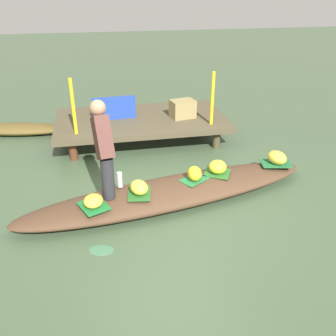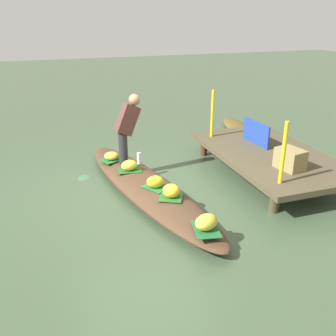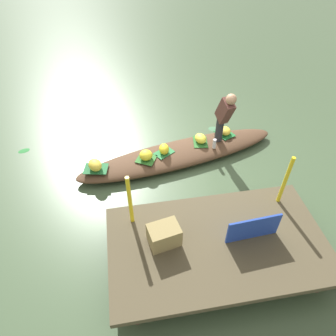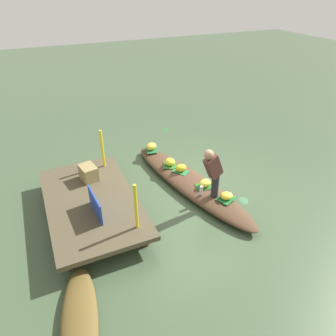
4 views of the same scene
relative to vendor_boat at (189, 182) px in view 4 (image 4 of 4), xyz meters
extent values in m
plane|color=#3F5338|center=(0.00, 0.00, -0.13)|extent=(40.00, 40.00, 0.00)
cube|color=#4C432F|center=(-0.09, 2.37, 0.24)|extent=(3.20, 1.80, 0.10)
cylinder|color=#512D1B|center=(-1.37, 1.65, 0.03)|extent=(0.14, 0.14, 0.32)
cylinder|color=#443E25|center=(1.19, 1.65, 0.03)|extent=(0.14, 0.14, 0.32)
cylinder|color=brown|center=(-1.37, 3.09, 0.03)|extent=(0.14, 0.14, 0.32)
cylinder|color=#472A25|center=(1.19, 3.09, 0.03)|extent=(0.14, 0.14, 0.32)
ellipsoid|color=#4C3422|center=(0.00, 0.00, 0.00)|extent=(4.36, 1.64, 0.26)
ellipsoid|color=brown|center=(-2.52, 3.11, -0.03)|extent=(2.11, 0.92, 0.20)
cube|color=#1D6A2F|center=(-1.06, -0.35, 0.13)|extent=(0.44, 0.48, 0.01)
ellipsoid|color=yellow|center=(-1.06, -0.35, 0.21)|extent=(0.27, 0.31, 0.15)
cube|color=#2A6426|center=(0.72, 0.19, 0.13)|extent=(0.47, 0.46, 0.01)
ellipsoid|color=yellow|center=(0.72, 0.19, 0.23)|extent=(0.32, 0.32, 0.20)
cube|color=#216133|center=(1.70, 0.31, 0.13)|extent=(0.50, 0.39, 0.01)
ellipsoid|color=gold|center=(1.70, 0.31, 0.23)|extent=(0.34, 0.38, 0.20)
cube|color=#276F3A|center=(0.34, 0.06, 0.13)|extent=(0.46, 0.42, 0.01)
ellipsoid|color=gold|center=(0.34, 0.06, 0.23)|extent=(0.23, 0.29, 0.19)
cube|color=#275F25|center=(-0.47, -0.16, 0.13)|extent=(0.34, 0.44, 0.01)
ellipsoid|color=yellow|center=(-0.47, -0.16, 0.22)|extent=(0.29, 0.33, 0.18)
cylinder|color=#28282D|center=(-0.86, -0.17, 0.40)|extent=(0.16, 0.16, 0.55)
cube|color=#542F29|center=(-0.88, -0.06, 0.92)|extent=(0.27, 0.49, 0.59)
sphere|color=#9E7556|center=(-0.90, 0.08, 1.25)|extent=(0.20, 0.20, 0.20)
cylinder|color=silver|center=(-0.70, 0.08, 0.24)|extent=(0.07, 0.07, 0.21)
cube|color=#203E9E|center=(-0.59, 2.37, 0.51)|extent=(0.80, 0.08, 0.43)
cylinder|color=yellow|center=(-1.29, 1.77, 0.77)|extent=(0.06, 0.06, 0.95)
cylinder|color=yellow|center=(1.11, 1.77, 0.77)|extent=(0.06, 0.06, 0.95)
cube|color=olive|center=(0.68, 2.23, 0.46)|extent=(0.49, 0.40, 0.33)
ellipsoid|color=#3F6C4A|center=(-1.01, -0.89, -0.13)|extent=(0.33, 0.28, 0.01)
ellipsoid|color=#236F2E|center=(3.27, -0.81, -0.13)|extent=(0.28, 0.22, 0.01)
camera|label=1|loc=(-0.92, -4.29, 2.60)|focal=39.26mm
camera|label=2|loc=(5.38, -1.46, 2.65)|focal=40.20mm
camera|label=3|loc=(1.06, 4.74, 4.17)|focal=32.95mm
camera|label=4|loc=(-5.50, 3.04, 4.26)|focal=33.50mm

